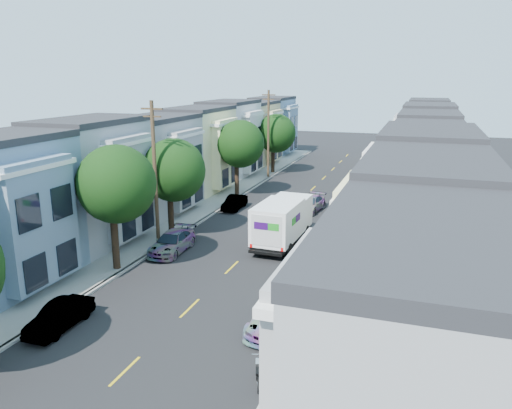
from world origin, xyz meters
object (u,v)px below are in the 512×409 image
(parked_right_a, at_px, (278,315))
(parked_right_c, at_px, (351,198))
(utility_pole_near, at_px, (155,175))
(parked_left_c, at_px, (172,242))
(parked_left_b, at_px, (60,317))
(tree_b, at_px, (115,184))
(utility_pole_far, at_px, (268,134))
(parked_left_d, at_px, (235,203))
(tree_e, at_px, (276,133))
(tree_far_r, at_px, (386,151))
(parked_right_d, at_px, (363,180))
(motorcycle, at_px, (259,372))
(tree_c, at_px, (173,170))
(fedex_truck, at_px, (282,220))
(parked_right_b, at_px, (298,283))
(tree_d, at_px, (239,144))

(parked_right_a, height_order, parked_right_c, parked_right_c)
(utility_pole_near, height_order, parked_left_c, utility_pole_near)
(parked_right_a, bearing_deg, parked_left_b, -155.94)
(tree_b, relative_size, parked_right_c, 1.53)
(tree_b, relative_size, parked_left_c, 1.72)
(utility_pole_far, relative_size, parked_left_d, 2.72)
(parked_left_b, distance_m, parked_right_a, 10.36)
(tree_e, bearing_deg, tree_far_r, -3.94)
(parked_left_d, bearing_deg, utility_pole_near, -97.71)
(utility_pole_far, bearing_deg, parked_right_a, -72.02)
(parked_left_d, bearing_deg, parked_right_d, 52.66)
(parked_left_b, bearing_deg, parked_left_c, 88.66)
(parked_left_c, relative_size, parked_right_d, 0.95)
(tree_e, distance_m, parked_left_d, 18.23)
(parked_right_a, relative_size, motorcycle, 2.39)
(utility_pole_far, bearing_deg, parked_left_d, -84.57)
(parked_left_b, relative_size, parked_right_d, 0.78)
(tree_c, bearing_deg, fedex_truck, 5.66)
(utility_pole_near, distance_m, parked_right_c, 19.95)
(tree_b, bearing_deg, motorcycle, -35.07)
(parked_right_c, bearing_deg, tree_c, -125.88)
(parked_right_b, height_order, parked_right_d, parked_right_d)
(tree_c, distance_m, parked_right_d, 24.98)
(tree_b, distance_m, parked_left_b, 8.81)
(tree_far_r, distance_m, parked_left_b, 41.71)
(fedex_truck, distance_m, parked_right_b, 8.48)
(utility_pole_near, xyz_separation_m, parked_left_c, (1.40, -0.59, -4.47))
(tree_e, relative_size, parked_right_d, 1.51)
(tree_c, height_order, parked_right_a, tree_c)
(tree_c, xyz_separation_m, fedex_truck, (8.09, 0.80, -3.24))
(parked_left_c, height_order, parked_right_a, parked_right_a)
(parked_left_d, bearing_deg, tree_b, -95.66)
(tree_b, relative_size, tree_d, 1.03)
(utility_pole_near, xyz_separation_m, utility_pole_far, (0.00, 26.00, 0.00))
(parked_left_b, relative_size, parked_left_c, 0.82)
(tree_d, distance_m, parked_right_a, 27.68)
(parked_right_d, bearing_deg, utility_pole_far, 175.39)
(utility_pole_far, bearing_deg, parked_left_c, -86.99)
(parked_right_d, bearing_deg, parked_left_c, -107.95)
(tree_c, bearing_deg, parked_left_b, -84.43)
(fedex_truck, bearing_deg, parked_left_c, -147.32)
(tree_b, xyz_separation_m, tree_d, (0.00, 21.05, -0.26))
(tree_far_r, xyz_separation_m, parked_left_c, (-11.80, -28.61, -2.84))
(tree_c, distance_m, parked_left_c, 5.53)
(parked_right_c, xyz_separation_m, parked_right_d, (0.00, 8.50, -0.05))
(parked_right_a, relative_size, parked_right_d, 0.96)
(parked_right_c, bearing_deg, tree_e, 134.70)
(parked_left_c, relative_size, parked_right_c, 0.89)
(tree_far_r, xyz_separation_m, parked_right_b, (-2.00, -32.53, -2.87))
(parked_left_c, bearing_deg, parked_right_a, -41.19)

